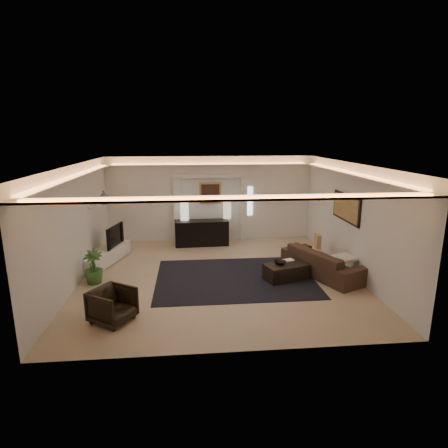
{
  "coord_description": "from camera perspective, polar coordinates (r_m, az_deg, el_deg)",
  "views": [
    {
      "loc": [
        -0.71,
        -9.04,
        3.6
      ],
      "look_at": [
        0.2,
        0.6,
        1.25
      ],
      "focal_mm": 29.54,
      "sensor_mm": 36.0,
      "label": 1
    }
  ],
  "objects": [
    {
      "name": "art_panel_frame",
      "position": [
        10.41,
        18.4,
        2.42
      ],
      "size": [
        0.04,
        1.64,
        0.74
      ],
      "primitive_type": "cube",
      "color": "black",
      "rests_on": "wall_right"
    },
    {
      "name": "daylight_slit",
      "position": [
        12.89,
        3.89,
        3.56
      ],
      "size": [
        0.25,
        0.03,
        1.0
      ],
      "primitive_type": "cube",
      "color": "white",
      "rests_on": "wall_back"
    },
    {
      "name": "throw_blanket",
      "position": [
        9.87,
        18.01,
        -5.06
      ],
      "size": [
        0.77,
        0.7,
        0.07
      ],
      "primitive_type": "cube",
      "rotation": [
        0.0,
        0.0,
        0.37
      ],
      "color": "beige",
      "rests_on": "sofa"
    },
    {
      "name": "ceiling",
      "position": [
        9.1,
        -0.91,
        9.22
      ],
      "size": [
        7.0,
        7.0,
        0.0
      ],
      "primitive_type": "plane",
      "rotation": [
        3.14,
        0.0,
        0.0
      ],
      "color": "white",
      "rests_on": "ground"
    },
    {
      "name": "wall_front",
      "position": [
        5.99,
        1.81,
        -7.43
      ],
      "size": [
        7.0,
        0.0,
        7.0
      ],
      "primitive_type": "plane",
      "rotation": [
        -1.57,
        0.0,
        0.0
      ],
      "color": "white",
      "rests_on": "ground"
    },
    {
      "name": "armchair",
      "position": [
        7.72,
        -16.88,
        -11.96
      ],
      "size": [
        1.03,
        1.02,
        0.68
      ],
      "primitive_type": "imported",
      "rotation": [
        0.0,
        0.0,
        1.0
      ],
      "color": "black",
      "rests_on": "ground"
    },
    {
      "name": "sofa",
      "position": [
        10.07,
        15.02,
        -5.69
      ],
      "size": [
        2.55,
        1.81,
        0.69
      ],
      "primitive_type": "imported",
      "rotation": [
        0.0,
        0.0,
        1.99
      ],
      "color": "black",
      "rests_on": "ground"
    },
    {
      "name": "coffee_table",
      "position": [
        9.59,
        9.56,
        -7.29
      ],
      "size": [
        1.19,
        0.86,
        0.4
      ],
      "primitive_type": "cube",
      "rotation": [
        0.0,
        0.0,
        0.29
      ],
      "color": "black",
      "rests_on": "ground"
    },
    {
      "name": "wall_back",
      "position": [
        12.74,
        -2.13,
        3.92
      ],
      "size": [
        7.0,
        0.0,
        7.0
      ],
      "primitive_type": "plane",
      "rotation": [
        1.57,
        0.0,
        0.0
      ],
      "color": "white",
      "rests_on": "ground"
    },
    {
      "name": "wall_left",
      "position": [
        9.7,
        -21.95,
        -0.17
      ],
      "size": [
        0.0,
        7.0,
        7.0
      ],
      "primitive_type": "plane",
      "rotation": [
        1.57,
        0.0,
        1.57
      ],
      "color": "white",
      "rests_on": "ground"
    },
    {
      "name": "alcove_header",
      "position": [
        12.53,
        -2.14,
        7.45
      ],
      "size": [
        2.52,
        0.2,
        0.12
      ],
      "primitive_type": "cube",
      "color": "silver",
      "rests_on": "wall_back"
    },
    {
      "name": "lamp_left",
      "position": [
        12.27,
        -6.13,
        1.76
      ],
      "size": [
        0.28,
        0.28,
        0.61
      ],
      "primitive_type": "cylinder",
      "rotation": [
        0.0,
        0.0,
        -0.03
      ],
      "color": "white",
      "rests_on": "console"
    },
    {
      "name": "magazine",
      "position": [
        9.79,
        9.94,
        -5.5
      ],
      "size": [
        0.31,
        0.26,
        0.03
      ],
      "primitive_type": "cube",
      "rotation": [
        0.0,
        0.0,
        0.33
      ],
      "color": "white",
      "rests_on": "coffee_table"
    },
    {
      "name": "painting_canvas",
      "position": [
        12.66,
        -2.12,
        4.77
      ],
      "size": [
        0.62,
        0.02,
        0.62
      ],
      "primitive_type": "cube",
      "color": "#4C2D1E",
      "rests_on": "wall_back"
    },
    {
      "name": "painting_frame",
      "position": [
        12.68,
        -2.13,
        4.79
      ],
      "size": [
        0.74,
        0.04,
        0.74
      ],
      "primitive_type": "cube",
      "color": "tan",
      "rests_on": "wall_back"
    },
    {
      "name": "console",
      "position": [
        12.3,
        -3.47,
        -1.46
      ],
      "size": [
        1.78,
        0.62,
        0.88
      ],
      "primitive_type": "cube",
      "rotation": [
        0.0,
        0.0,
        0.04
      ],
      "color": "black",
      "rests_on": "ground"
    },
    {
      "name": "art_panel_gold",
      "position": [
        10.4,
        18.28,
        2.42
      ],
      "size": [
        0.02,
        1.5,
        0.62
      ],
      "primitive_type": "cube",
      "color": "tan",
      "rests_on": "wall_right"
    },
    {
      "name": "lamp_right",
      "position": [
        12.46,
        0.49,
        2.03
      ],
      "size": [
        0.3,
        0.3,
        0.59
      ],
      "primitive_type": "cylinder",
      "rotation": [
        0.0,
        0.0,
        -0.13
      ],
      "color": "beige",
      "rests_on": "console"
    },
    {
      "name": "bowl",
      "position": [
        9.52,
        8.68,
        -5.86
      ],
      "size": [
        0.39,
        0.39,
        0.07
      ],
      "primitive_type": "imported",
      "rotation": [
        0.0,
        0.0,
        -0.37
      ],
      "color": "black",
      "rests_on": "coffee_table"
    },
    {
      "name": "ginger_jar",
      "position": [
        11.08,
        -18.09,
        3.94
      ],
      "size": [
        0.42,
        0.42,
        0.39
      ],
      "primitive_type": "imported",
      "rotation": [
        0.0,
        0.0,
        0.14
      ],
      "color": "#465D70",
      "rests_on": "wall_niche"
    },
    {
      "name": "wall_sconce",
      "position": [
        12.12,
        14.45,
        4.09
      ],
      "size": [
        0.12,
        0.12,
        0.22
      ],
      "primitive_type": "cylinder",
      "color": "black",
      "rests_on": "wall_right"
    },
    {
      "name": "throw_pillow",
      "position": [
        11.23,
        14.31,
        -2.55
      ],
      "size": [
        0.18,
        0.43,
        0.42
      ],
      "primitive_type": "cube",
      "rotation": [
        0.0,
        0.0,
        -0.13
      ],
      "color": "tan",
      "rests_on": "sofa"
    },
    {
      "name": "plant",
      "position": [
        9.71,
        -19.57,
        -6.28
      ],
      "size": [
        0.51,
        0.51,
        0.85
      ],
      "primitive_type": "imported",
      "rotation": [
        0.0,
        0.0,
        -0.07
      ],
      "color": "#366928",
      "rests_on": "ground"
    },
    {
      "name": "floor",
      "position": [
        9.76,
        -0.85,
        -8.01
      ],
      "size": [
        7.0,
        7.0,
        0.0
      ],
      "primitive_type": "plane",
      "color": "tan",
      "rests_on": "ground"
    },
    {
      "name": "figurine",
      "position": [
        11.68,
        -16.42,
        -1.61
      ],
      "size": [
        0.17,
        0.17,
        0.4
      ],
      "primitive_type": "cylinder",
      "rotation": [
        0.0,
        0.0,
        -0.17
      ],
      "color": "#412C17",
      "rests_on": "media_ledge"
    },
    {
      "name": "area_rug",
      "position": [
        9.61,
        1.65,
        -8.33
      ],
      "size": [
        4.0,
        3.0,
        0.01
      ],
      "primitive_type": "cube",
      "color": "black",
      "rests_on": "ground"
    },
    {
      "name": "cove_soffit",
      "position": [
        9.12,
        -0.9,
        7.47
      ],
      "size": [
        7.0,
        7.0,
        0.04
      ],
      "primitive_type": "cube",
      "color": "silver",
      "rests_on": "ceiling"
    },
    {
      "name": "pilaster_left",
      "position": [
        12.7,
        -7.28,
        2.18
      ],
      "size": [
        0.22,
        0.2,
        2.2
      ],
      "primitive_type": "cube",
      "color": "silver",
      "rests_on": "ground"
    },
    {
      "name": "pilaster_right",
      "position": [
        12.83,
        3.05,
        2.39
      ],
      "size": [
        0.22,
        0.2,
        2.2
      ],
      "primitive_type": "cube",
      "color": "silver",
      "rests_on": "ground"
    },
    {
      "name": "wall_niche",
      "position": [
        10.97,
        -19.74,
        2.59
      ],
      "size": [
        0.1,
        0.55,
        0.04
      ],
      "primitive_type": "cube",
      "color": "silver",
      "rests_on": "wall_left"
    },
    {
      "name": "tv",
      "position": [
        11.25,
        -17.0,
        -1.59
      ],
      "size": [
        1.08,
        0.37,
        0.62
      ],
      "primitive_type": "imported",
      "rotation": [
        0.0,
        0.0,
        1.35
      ],
      "color": "black",
      "rests_on": "media_ledge"
    },
    {
      "name": "media_ledge",
      "position": [
        11.11,
        -17.86,
        -4.72
      ],
      "size": [
        1.14,
        2.18,
        0.4
      ],
      "primitive_type": "cube",
      "rotation": [
        0.0,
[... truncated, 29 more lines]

